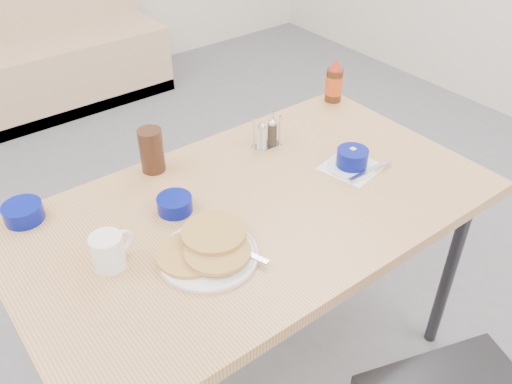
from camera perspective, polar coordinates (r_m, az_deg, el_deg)
booth_bench at (r=3.86m, az=-24.24°, el=12.52°), size 1.90×0.56×1.22m
dining_table at (r=1.61m, az=-0.11°, el=-3.06°), size 1.40×0.80×0.76m
pancake_plate at (r=1.40m, az=-5.09°, el=-6.13°), size 0.26×0.26×0.05m
coffee_mug at (r=1.40m, az=-15.21°, el=-5.95°), size 0.12×0.08×0.09m
grits_setting at (r=1.74m, az=10.09°, el=3.30°), size 0.21×0.19×0.07m
creamer_bowl at (r=1.64m, az=-23.30°, el=-1.99°), size 0.11×0.11×0.05m
butter_bowl at (r=1.56m, az=-8.55°, el=-1.29°), size 0.10×0.10×0.05m
amber_tumbler at (r=1.71m, az=-10.94°, el=4.33°), size 0.08×0.08×0.14m
condiment_caddy at (r=1.82m, az=1.15°, el=5.91°), size 0.10×0.06×0.11m
syrup_bottle at (r=2.12m, az=8.23°, el=11.31°), size 0.07×0.07×0.17m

